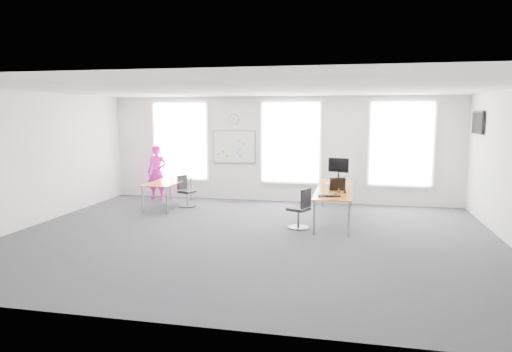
% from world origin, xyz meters
% --- Properties ---
extents(floor, '(10.00, 10.00, 0.00)m').
position_xyz_m(floor, '(0.00, 0.00, 0.00)').
color(floor, '#26262B').
rests_on(floor, ground).
extents(ceiling, '(10.00, 10.00, 0.00)m').
position_xyz_m(ceiling, '(0.00, 0.00, 3.00)').
color(ceiling, white).
rests_on(ceiling, ground).
extents(wall_back, '(10.00, 0.00, 10.00)m').
position_xyz_m(wall_back, '(0.00, 4.00, 1.50)').
color(wall_back, silver).
rests_on(wall_back, ground).
extents(wall_front, '(10.00, 0.00, 10.00)m').
position_xyz_m(wall_front, '(0.00, -4.00, 1.50)').
color(wall_front, silver).
rests_on(wall_front, ground).
extents(wall_left, '(0.00, 10.00, 10.00)m').
position_xyz_m(wall_left, '(-5.00, 0.00, 1.50)').
color(wall_left, silver).
rests_on(wall_left, ground).
extents(window_left, '(1.60, 0.06, 2.20)m').
position_xyz_m(window_left, '(-3.00, 3.97, 1.70)').
color(window_left, white).
rests_on(window_left, wall_back).
extents(window_mid, '(1.60, 0.06, 2.20)m').
position_xyz_m(window_mid, '(0.30, 3.97, 1.70)').
color(window_mid, white).
rests_on(window_mid, wall_back).
extents(window_right, '(1.60, 0.06, 2.20)m').
position_xyz_m(window_right, '(3.30, 3.97, 1.70)').
color(window_right, white).
rests_on(window_right, wall_back).
extents(desk_right, '(0.83, 3.10, 0.76)m').
position_xyz_m(desk_right, '(1.63, 1.95, 0.71)').
color(desk_right, '#CE581E').
rests_on(desk_right, ground).
extents(desk_left, '(0.77, 1.92, 0.70)m').
position_xyz_m(desk_left, '(-2.86, 2.64, 0.64)').
color(desk_left, '#CE581E').
rests_on(desk_left, ground).
extents(chair_right, '(0.53, 0.53, 0.89)m').
position_xyz_m(chair_right, '(0.94, 0.93, 0.39)').
color(chair_right, black).
rests_on(chair_right, ground).
extents(chair_left, '(0.49, 0.49, 0.85)m').
position_xyz_m(chair_left, '(-2.39, 2.71, 0.37)').
color(chair_left, black).
rests_on(chair_left, ground).
extents(person, '(0.59, 0.39, 1.60)m').
position_xyz_m(person, '(-3.59, 3.56, 0.80)').
color(person, '#D714A3').
rests_on(person, ground).
extents(whiteboard, '(1.20, 0.03, 0.90)m').
position_xyz_m(whiteboard, '(-1.35, 3.97, 1.55)').
color(whiteboard, silver).
rests_on(whiteboard, wall_back).
extents(wall_clock, '(0.30, 0.04, 0.30)m').
position_xyz_m(wall_clock, '(-1.35, 3.97, 2.35)').
color(wall_clock, gray).
rests_on(wall_clock, wall_back).
extents(tv, '(0.06, 0.90, 0.55)m').
position_xyz_m(tv, '(4.95, 3.00, 2.30)').
color(tv, black).
rests_on(tv, wall_right).
extents(keyboard, '(0.48, 0.30, 0.02)m').
position_xyz_m(keyboard, '(1.55, 0.83, 0.77)').
color(keyboard, black).
rests_on(keyboard, desk_right).
extents(mouse, '(0.11, 0.14, 0.05)m').
position_xyz_m(mouse, '(1.77, 0.85, 0.78)').
color(mouse, black).
rests_on(mouse, desk_right).
extents(lens_cap, '(0.08, 0.08, 0.01)m').
position_xyz_m(lens_cap, '(1.68, 1.11, 0.76)').
color(lens_cap, black).
rests_on(lens_cap, desk_right).
extents(headphones, '(0.18, 0.10, 0.11)m').
position_xyz_m(headphones, '(1.81, 1.30, 0.80)').
color(headphones, black).
rests_on(headphones, desk_right).
extents(laptop_sleeve, '(0.37, 0.27, 0.29)m').
position_xyz_m(laptop_sleeve, '(1.70, 1.63, 0.90)').
color(laptop_sleeve, black).
rests_on(laptop_sleeve, desk_right).
extents(paper_stack, '(0.34, 0.29, 0.10)m').
position_xyz_m(paper_stack, '(1.57, 2.12, 0.81)').
color(paper_stack, beige).
rests_on(paper_stack, desk_right).
extents(monitor, '(0.54, 0.24, 0.62)m').
position_xyz_m(monitor, '(1.68, 3.04, 1.13)').
color(monitor, black).
rests_on(monitor, desk_right).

